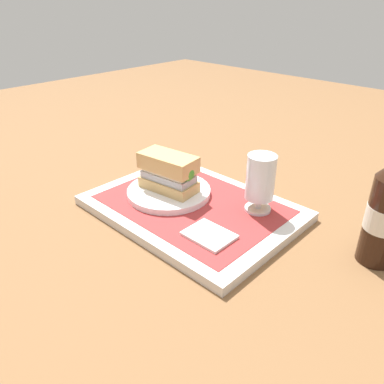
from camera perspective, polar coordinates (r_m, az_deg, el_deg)
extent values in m
plane|color=brown|center=(0.84, 0.00, -3.00)|extent=(3.00, 3.00, 0.00)
cube|color=silver|center=(0.84, 0.00, -2.42)|extent=(0.44, 0.32, 0.02)
cube|color=#9E2D2D|center=(0.83, 0.00, -1.79)|extent=(0.38, 0.27, 0.00)
cylinder|color=white|center=(0.87, -3.50, 0.05)|extent=(0.19, 0.19, 0.01)
cube|color=tan|center=(0.86, -3.53, 1.17)|extent=(0.14, 0.08, 0.02)
cube|color=#9EA3A8|center=(0.85, -3.57, 2.38)|extent=(0.13, 0.07, 0.02)
cube|color=silver|center=(0.84, -3.60, 3.11)|extent=(0.12, 0.06, 0.01)
sphere|color=#47932D|center=(0.81, -0.85, 2.86)|extent=(0.04, 0.04, 0.04)
cube|color=tan|center=(0.83, -3.64, 4.48)|extent=(0.14, 0.08, 0.04)
cylinder|color=silver|center=(0.82, 9.88, -2.46)|extent=(0.06, 0.06, 0.01)
cylinder|color=silver|center=(0.81, 9.97, -1.55)|extent=(0.01, 0.01, 0.02)
cylinder|color=silver|center=(0.78, 10.32, 2.23)|extent=(0.06, 0.06, 0.09)
cylinder|color=gold|center=(0.80, 10.16, 0.53)|extent=(0.06, 0.06, 0.04)
cylinder|color=white|center=(0.78, 10.32, 2.24)|extent=(0.05, 0.05, 0.01)
cube|color=white|center=(0.72, 2.61, -6.51)|extent=(0.09, 0.07, 0.01)
cylinder|color=black|center=(0.73, 26.96, -3.99)|extent=(0.06, 0.06, 0.17)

